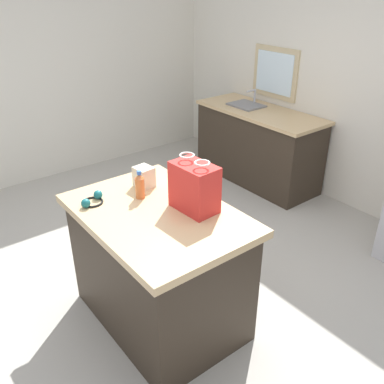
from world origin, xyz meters
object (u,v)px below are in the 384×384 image
(shopping_bag, at_px, (194,187))
(small_box, at_px, (144,177))
(kitchen_island, at_px, (159,267))
(bottle, at_px, (140,186))
(ear_defenders, at_px, (92,200))

(shopping_bag, height_order, small_box, shopping_bag)
(kitchen_island, bearing_deg, small_box, 159.84)
(bottle, bearing_deg, shopping_bag, 29.23)
(bottle, bearing_deg, ear_defenders, -114.14)
(ear_defenders, bearing_deg, kitchen_island, 37.67)
(shopping_bag, distance_m, bottle, 0.42)
(shopping_bag, height_order, ear_defenders, shopping_bag)
(small_box, bearing_deg, kitchen_island, -20.16)
(kitchen_island, xyz_separation_m, shopping_bag, (0.13, 0.22, 0.63))
(shopping_bag, bearing_deg, bottle, -150.77)
(small_box, relative_size, bottle, 0.75)
(shopping_bag, relative_size, ear_defenders, 1.84)
(kitchen_island, height_order, bottle, bottle)
(kitchen_island, relative_size, small_box, 8.27)
(kitchen_island, relative_size, bottle, 6.23)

